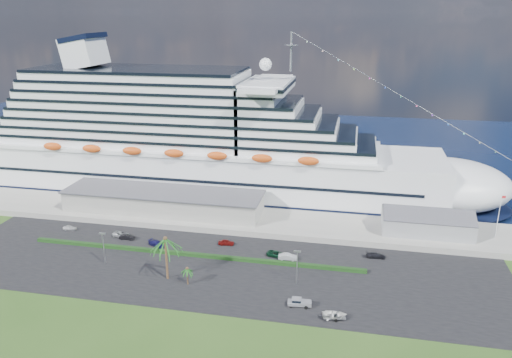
% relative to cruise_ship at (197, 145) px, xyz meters
% --- Properties ---
extents(ground, '(420.00, 420.00, 0.00)m').
position_rel_cruise_ship_xyz_m(ground, '(21.53, -64.00, -16.69)').
color(ground, '#2A4C19').
rests_on(ground, ground).
extents(asphalt_lot, '(140.00, 38.00, 0.12)m').
position_rel_cruise_ship_xyz_m(asphalt_lot, '(21.53, -53.00, -16.63)').
color(asphalt_lot, black).
rests_on(asphalt_lot, ground).
extents(wharf, '(240.00, 20.00, 1.80)m').
position_rel_cruise_ship_xyz_m(wharf, '(21.53, -24.00, -15.79)').
color(wharf, gray).
rests_on(wharf, ground).
extents(water, '(420.00, 160.00, 0.02)m').
position_rel_cruise_ship_xyz_m(water, '(21.53, 66.00, -16.68)').
color(water, black).
rests_on(water, ground).
extents(cruise_ship, '(191.00, 38.00, 54.00)m').
position_rel_cruise_ship_xyz_m(cruise_ship, '(0.00, 0.00, 0.00)').
color(cruise_ship, silver).
rests_on(cruise_ship, ground).
extents(terminal_building, '(61.00, 15.00, 6.30)m').
position_rel_cruise_ship_xyz_m(terminal_building, '(-3.47, -24.00, -11.68)').
color(terminal_building, gray).
rests_on(terminal_building, wharf).
extents(port_shed, '(24.00, 12.31, 7.37)m').
position_rel_cruise_ship_xyz_m(port_shed, '(73.53, -24.00, -12.30)').
color(port_shed, gray).
rests_on(port_shed, wharf).
extents(flagpole, '(1.08, 0.16, 12.00)m').
position_rel_cruise_ship_xyz_m(flagpole, '(91.57, -24.00, -8.43)').
color(flagpole, silver).
rests_on(flagpole, wharf).
extents(hedge, '(88.00, 1.10, 0.90)m').
position_rel_cruise_ship_xyz_m(hedge, '(13.53, -48.00, -16.12)').
color(hedge, black).
rests_on(hedge, asphalt_lot).
extents(lamp_post_left, '(1.60, 0.35, 8.27)m').
position_rel_cruise_ship_xyz_m(lamp_post_left, '(-6.47, -56.00, -11.35)').
color(lamp_post_left, gray).
rests_on(lamp_post_left, asphalt_lot).
extents(lamp_post_right, '(1.60, 0.35, 8.27)m').
position_rel_cruise_ship_xyz_m(lamp_post_right, '(41.53, -56.00, -11.35)').
color(lamp_post_right, gray).
rests_on(lamp_post_right, asphalt_lot).
extents(palm_tall, '(8.82, 8.82, 11.13)m').
position_rel_cruise_ship_xyz_m(palm_tall, '(11.53, -60.00, -7.49)').
color(palm_tall, '#47301E').
rests_on(palm_tall, ground).
extents(palm_short, '(3.53, 3.53, 4.56)m').
position_rel_cruise_ship_xyz_m(palm_short, '(17.03, -61.50, -13.03)').
color(palm_short, '#47301E').
rests_on(palm_short, ground).
extents(parked_car_0, '(3.91, 1.80, 1.30)m').
position_rel_cruise_ship_xyz_m(parked_car_0, '(-26.09, -39.59, -15.93)').
color(parked_car_0, silver).
rests_on(parked_car_0, asphalt_lot).
extents(parked_car_1, '(4.24, 1.66, 1.38)m').
position_rel_cruise_ship_xyz_m(parked_car_1, '(-7.16, -42.18, -15.89)').
color(parked_car_1, black).
rests_on(parked_car_1, asphalt_lot).
extents(parked_car_2, '(5.33, 3.15, 1.39)m').
position_rel_cruise_ship_xyz_m(parked_car_2, '(-9.53, -40.86, -15.88)').
color(parked_car_2, '#9EA3A6').
rests_on(parked_car_2, asphalt_lot).
extents(parked_car_3, '(5.28, 3.77, 1.42)m').
position_rel_cruise_ship_xyz_m(parked_car_3, '(2.37, -44.29, -15.86)').
color(parked_car_3, '#18164E').
rests_on(parked_car_3, asphalt_lot).
extents(parked_car_4, '(4.41, 2.19, 1.44)m').
position_rel_cruise_ship_xyz_m(parked_car_4, '(20.49, -39.93, -15.85)').
color(parked_car_4, maroon).
rests_on(parked_car_4, asphalt_lot).
extents(parked_car_5, '(4.90, 2.03, 1.58)m').
position_rel_cruise_ship_xyz_m(parked_car_5, '(37.91, -44.99, -15.79)').
color(parked_car_5, silver).
rests_on(parked_car_5, asphalt_lot).
extents(parked_car_6, '(5.50, 3.43, 1.42)m').
position_rel_cruise_ship_xyz_m(parked_car_6, '(34.89, -43.93, -15.87)').
color(parked_car_6, black).
rests_on(parked_car_6, asphalt_lot).
extents(parked_car_7, '(4.97, 2.28, 1.41)m').
position_rel_cruise_ship_xyz_m(parked_car_7, '(59.71, -39.48, -15.87)').
color(parked_car_7, black).
rests_on(parked_car_7, asphalt_lot).
extents(pickup_truck, '(5.20, 2.25, 1.79)m').
position_rel_cruise_ship_xyz_m(pickup_truck, '(43.24, -65.38, -15.59)').
color(pickup_truck, black).
rests_on(pickup_truck, asphalt_lot).
extents(boat_trailer, '(5.91, 4.31, 1.64)m').
position_rel_cruise_ship_xyz_m(boat_trailer, '(50.86, -68.71, -15.49)').
color(boat_trailer, gray).
rests_on(boat_trailer, asphalt_lot).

